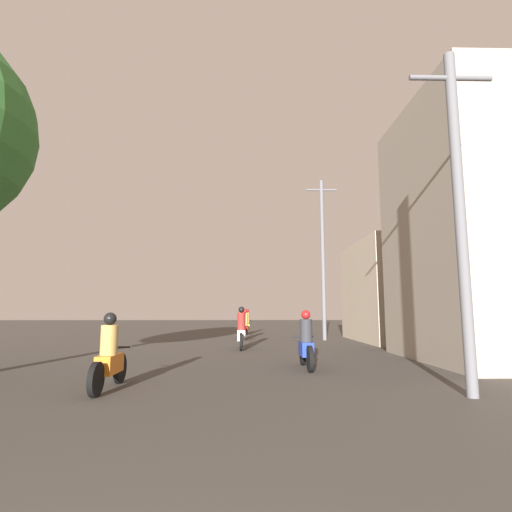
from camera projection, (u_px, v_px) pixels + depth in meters
The scene contains 9 objects.
motorcycle_orange at pixel (109, 358), 7.65m from camera, with size 0.60×1.94×1.46m.
motorcycle_blue at pixel (306, 345), 10.42m from camera, with size 0.60×1.96×1.50m.
motorcycle_white at pixel (241, 332), 15.57m from camera, with size 0.60×2.02×1.64m.
motorcycle_red at pixel (245, 327), 20.87m from camera, with size 0.60×1.96×1.56m.
motorcycle_yellow at pixel (247, 324), 25.34m from camera, with size 0.60×2.01×1.57m.
building_right_near at pixel (491, 229), 12.23m from camera, with size 4.84×5.69×7.97m.
building_right_far at pixel (404, 291), 19.69m from camera, with size 4.75×6.32×4.84m.
utility_pole_near at pixel (459, 208), 7.36m from camera, with size 1.60×0.20×6.45m.
utility_pole_far at pixel (323, 255), 20.57m from camera, with size 1.60×0.20×8.29m.
Camera 1 is at (0.68, -0.48, 1.51)m, focal length 28.00 mm.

